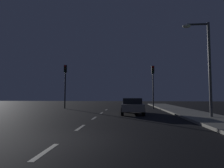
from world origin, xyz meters
TOP-DOWN VIEW (x-y plane):
  - ground_plane at (0.00, 7.00)m, footprint 80.00×80.00m
  - sidewalk_curb_right at (7.50, 7.00)m, footprint 3.00×40.00m
  - lane_stripe_nearest at (0.00, -1.20)m, footprint 0.16×1.60m
  - lane_stripe_second at (0.00, 2.60)m, footprint 0.16×1.60m
  - lane_stripe_third at (0.00, 6.40)m, footprint 0.16×1.60m
  - lane_stripe_fourth at (0.00, 10.20)m, footprint 0.16×1.60m
  - lane_stripe_fifth at (0.00, 14.00)m, footprint 0.16×1.60m
  - traffic_signal_left at (-5.20, 15.46)m, footprint 0.32×0.38m
  - traffic_signal_right at (5.32, 15.46)m, footprint 0.32×0.38m
  - car_stopped_ahead at (2.68, 9.60)m, footprint 1.88×4.29m
  - street_lamp_right at (7.51, 6.50)m, footprint 1.80×0.36m

SIDE VIEW (x-z plane):
  - ground_plane at x=0.00m, z-range 0.00..0.00m
  - lane_stripe_nearest at x=0.00m, z-range 0.00..0.01m
  - lane_stripe_second at x=0.00m, z-range 0.00..0.01m
  - lane_stripe_third at x=0.00m, z-range 0.00..0.01m
  - lane_stripe_fourth at x=0.00m, z-range 0.00..0.01m
  - lane_stripe_fifth at x=0.00m, z-range 0.00..0.01m
  - sidewalk_curb_right at x=7.50m, z-range 0.00..0.15m
  - car_stopped_ahead at x=2.68m, z-range 0.03..1.37m
  - traffic_signal_right at x=5.32m, z-range 1.01..6.05m
  - traffic_signal_left at x=-5.20m, z-range 1.04..6.31m
  - street_lamp_right at x=7.51m, z-range 0.71..7.22m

